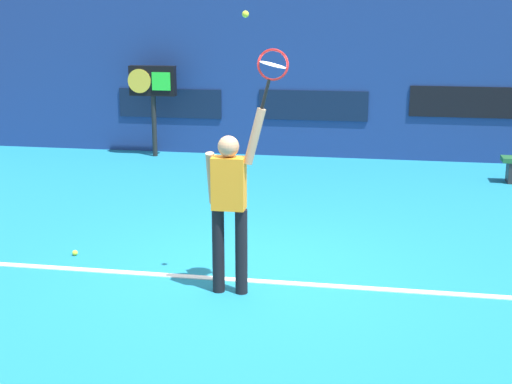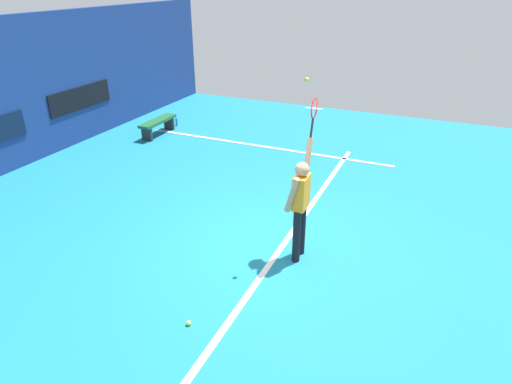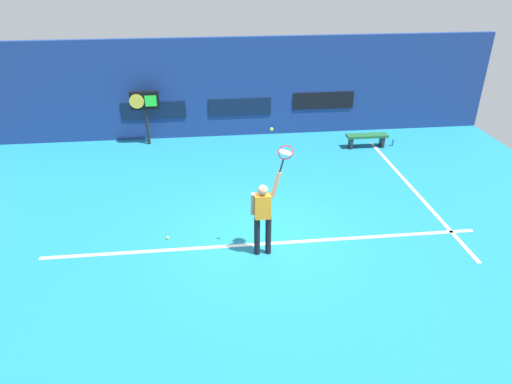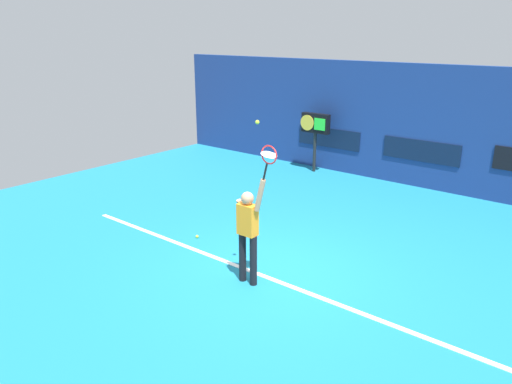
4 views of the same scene
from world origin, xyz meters
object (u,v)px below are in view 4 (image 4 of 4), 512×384
scoreboard_clock (315,126)px  spare_ball (197,236)px  tennis_ball (257,122)px  tennis_racket (269,157)px  tennis_player (248,230)px

scoreboard_clock → spare_ball: scoreboard_clock is taller
spare_ball → tennis_ball: bearing=-18.3°
tennis_racket → tennis_ball: size_ratio=9.21×
tennis_player → tennis_racket: tennis_racket is taller
tennis_ball → scoreboard_clock: tennis_ball is taller
tennis_racket → spare_ball: 3.56m
tennis_player → spare_ball: tennis_player is taller
tennis_racket → tennis_ball: bearing=168.8°
tennis_ball → scoreboard_clock: 7.73m
tennis_ball → spare_ball: (-2.29, 0.76, -2.85)m
tennis_player → tennis_racket: bearing=-0.6°
scoreboard_clock → spare_ball: bearing=-81.0°
scoreboard_clock → spare_ball: 6.34m
scoreboard_clock → tennis_racket: bearing=-63.0°
tennis_player → tennis_ball: size_ratio=29.17×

